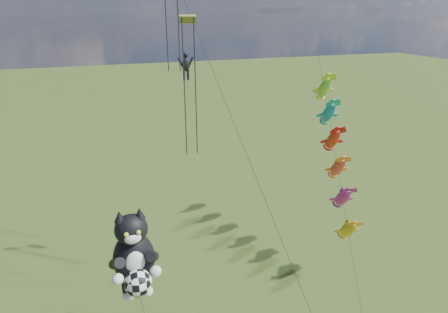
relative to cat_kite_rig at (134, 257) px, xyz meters
name	(u,v)px	position (x,y,z in m)	size (l,w,h in m)	color
cat_kite_rig	(134,257)	(0.00, 0.00, 0.00)	(2.89, 4.34, 10.35)	brown
fish_windsock_rig	(335,154)	(17.53, 5.75, 2.16)	(4.57, 15.39, 16.79)	brown
parafoil_rig	(187,54)	(5.06, 5.90, 10.75)	(6.41, 16.64, 26.24)	brown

